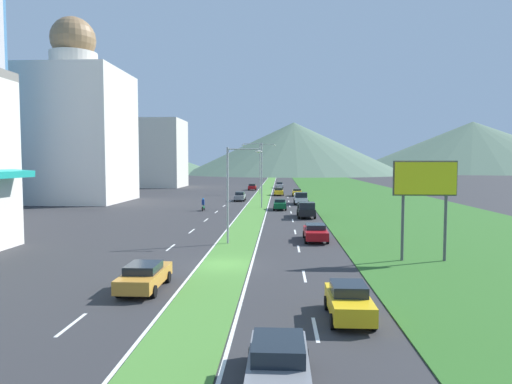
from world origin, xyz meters
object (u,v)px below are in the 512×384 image
(street_lamp_mid, at_px, (259,171))
(billboard_roadside, at_px, (425,185))
(car_0, at_px, (280,204))
(pickup_truck_0, at_px, (301,198))
(car_2, at_px, (279,185))
(car_6, at_px, (252,187))
(pickup_truck_1, at_px, (306,210))
(car_8, at_px, (349,301))
(motorcycle_rider, at_px, (203,205))
(car_5, at_px, (240,196))
(car_3, at_px, (315,232))
(car_4, at_px, (278,364))
(car_1, at_px, (279,192))
(car_7, at_px, (144,276))
(car_9, at_px, (297,192))
(street_lamp_far, at_px, (262,165))
(street_lamp_near, at_px, (232,188))

(street_lamp_mid, relative_size, billboard_roadside, 1.40)
(car_0, xyz_separation_m, pickup_truck_0, (3.36, 8.58, 0.20))
(car_2, distance_m, car_6, 11.44)
(pickup_truck_1, bearing_deg, car_0, -160.47)
(car_8, height_order, motorcycle_rider, motorcycle_rider)
(car_5, relative_size, motorcycle_rider, 2.32)
(motorcycle_rider, bearing_deg, car_3, -149.67)
(car_3, distance_m, car_8, 19.79)
(car_4, xyz_separation_m, car_5, (-7.06, 66.15, 0.07))
(motorcycle_rider, bearing_deg, street_lamp_mid, -61.36)
(car_1, relative_size, car_7, 0.91)
(car_3, xyz_separation_m, car_6, (-9.91, 71.16, 0.03))
(billboard_roadside, height_order, car_9, billboard_roadside)
(billboard_roadside, xyz_separation_m, car_3, (-6.77, 7.95, -4.49))
(car_5, height_order, car_6, car_5)
(street_lamp_far, relative_size, car_4, 2.36)
(street_lamp_near, height_order, car_0, street_lamp_near)
(car_1, bearing_deg, street_lamp_near, -3.78)
(pickup_truck_0, bearing_deg, car_2, -175.62)
(pickup_truck_1, bearing_deg, car_3, -0.43)
(street_lamp_mid, distance_m, pickup_truck_0, 10.13)
(car_2, bearing_deg, car_0, 0.19)
(pickup_truck_0, relative_size, motorcycle_rider, 2.70)
(billboard_roadside, relative_size, car_5, 1.49)
(billboard_roadside, relative_size, car_7, 1.46)
(street_lamp_far, height_order, car_5, street_lamp_far)
(street_lamp_near, height_order, car_2, street_lamp_near)
(pickup_truck_0, bearing_deg, car_9, 179.89)
(street_lamp_near, distance_m, street_lamp_mid, 29.84)
(car_7, bearing_deg, car_4, -144.88)
(street_lamp_mid, bearing_deg, motorcycle_rider, -151.36)
(street_lamp_near, distance_m, car_5, 42.35)
(motorcycle_rider, bearing_deg, pickup_truck_1, -117.03)
(car_4, height_order, pickup_truck_1, pickup_truck_1)
(street_lamp_mid, xyz_separation_m, car_8, (6.09, -47.67, -4.77))
(motorcycle_rider, bearing_deg, street_lamp_far, -11.26)
(car_5, height_order, motorcycle_rider, motorcycle_rider)
(street_lamp_mid, distance_m, car_2, 52.90)
(billboard_roadside, height_order, car_5, billboard_roadside)
(car_7, relative_size, pickup_truck_1, 0.88)
(street_lamp_far, relative_size, car_9, 2.48)
(street_lamp_far, height_order, car_2, street_lamp_far)
(street_lamp_mid, height_order, car_3, street_lamp_mid)
(billboard_roadside, bearing_deg, pickup_truck_0, 98.80)
(car_1, distance_m, pickup_truck_1, 37.38)
(car_5, bearing_deg, pickup_truck_0, -119.42)
(car_1, height_order, car_2, car_1)
(motorcycle_rider, bearing_deg, car_9, -26.43)
(billboard_roadside, relative_size, car_9, 1.60)
(car_1, height_order, car_4, car_1)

